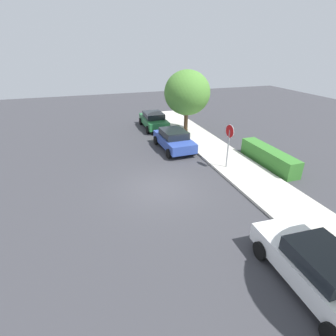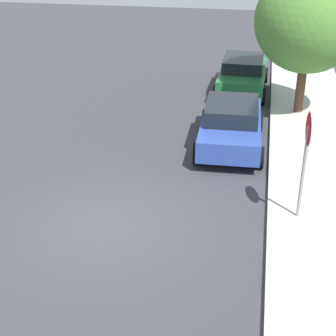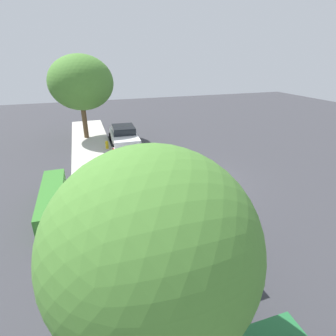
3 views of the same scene
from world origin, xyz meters
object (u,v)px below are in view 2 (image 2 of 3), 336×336
at_px(stop_sign, 306,148).
at_px(parked_car_green, 243,74).
at_px(street_tree_mid_block, 309,21).
at_px(parked_car_blue, 231,124).

xyz_separation_m(stop_sign, parked_car_green, (-9.60, -1.87, -1.15)).
bearing_deg(street_tree_mid_block, parked_car_green, -137.82).
height_order(stop_sign, parked_car_blue, stop_sign).
xyz_separation_m(parked_car_blue, parked_car_green, (-5.53, 0.04, -0.00)).
xyz_separation_m(parked_car_blue, street_tree_mid_block, (-3.15, 2.19, 2.60)).
distance_m(parked_car_blue, parked_car_green, 5.53).
distance_m(stop_sign, parked_car_green, 9.84).
relative_size(stop_sign, parked_car_green, 0.66).
bearing_deg(street_tree_mid_block, stop_sign, -2.24).
bearing_deg(parked_car_blue, parked_car_green, 179.63).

